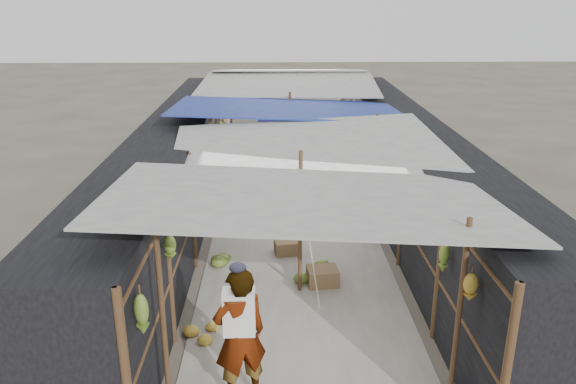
{
  "coord_description": "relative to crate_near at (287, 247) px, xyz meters",
  "views": [
    {
      "loc": [
        -0.44,
        -5.91,
        5.0
      ],
      "look_at": [
        -0.16,
        4.81,
        1.25
      ],
      "focal_mm": 35.0,
      "sensor_mm": 36.0,
      "label": 1
    }
  ],
  "objects": [
    {
      "name": "vendor_seated",
      "position": [
        1.62,
        4.31,
        0.33
      ],
      "size": [
        0.55,
        0.71,
        0.96
      ],
      "primitive_type": "imported",
      "rotation": [
        0.0,
        0.0,
        -1.21
      ],
      "color": "#504B45",
      "rests_on": "ground"
    },
    {
      "name": "stall_right",
      "position": [
        2.89,
        1.96,
        1.0
      ],
      "size": [
        1.4,
        15.0,
        2.3
      ],
      "primitive_type": "cube",
      "color": "black",
      "rests_on": "ground"
    },
    {
      "name": "crate_mid",
      "position": [
        0.62,
        -1.33,
        0.02
      ],
      "size": [
        0.59,
        0.49,
        0.33
      ],
      "primitive_type": "cube",
      "rotation": [
        0.0,
        0.0,
        0.1
      ],
      "color": "olive",
      "rests_on": "ground"
    },
    {
      "name": "black_basin",
      "position": [
        1.74,
        3.92,
        -0.06
      ],
      "size": [
        0.57,
        0.57,
        0.17
      ],
      "primitive_type": "cylinder",
      "color": "black",
      "rests_on": "ground"
    },
    {
      "name": "crate_near",
      "position": [
        0.0,
        0.0,
        0.0
      ],
      "size": [
        0.54,
        0.46,
        0.29
      ],
      "primitive_type": "cube",
      "rotation": [
        0.0,
        0.0,
        0.15
      ],
      "color": "olive",
      "rests_on": "ground"
    },
    {
      "name": "stall_left",
      "position": [
        -2.51,
        1.96,
        1.0
      ],
      "size": [
        1.4,
        15.0,
        2.3
      ],
      "primitive_type": "cube",
      "color": "black",
      "rests_on": "ground"
    },
    {
      "name": "market_canopy",
      "position": [
        0.23,
        2.31,
        2.27
      ],
      "size": [
        5.62,
        15.2,
        2.77
      ],
      "color": "brown",
      "rests_on": "ground"
    },
    {
      "name": "aisle_slab",
      "position": [
        0.19,
        1.96,
        -0.14
      ],
      "size": [
        3.6,
        16.0,
        0.02
      ],
      "primitive_type": "cube",
      "color": "#9E998E",
      "rests_on": "ground"
    },
    {
      "name": "vendor_elderly",
      "position": [
        -0.7,
        -4.33,
        0.8
      ],
      "size": [
        0.8,
        0.66,
        1.88
      ],
      "primitive_type": "imported",
      "rotation": [
        0.0,
        0.0,
        3.5
      ],
      "color": "silver",
      "rests_on": "ground"
    },
    {
      "name": "hanging_bananas",
      "position": [
        0.26,
        2.12,
        1.53
      ],
      "size": [
        3.96,
        14.37,
        0.75
      ],
      "color": "olive",
      "rests_on": "ground"
    },
    {
      "name": "crate_back",
      "position": [
        -0.41,
        6.02,
        -0.02
      ],
      "size": [
        0.51,
        0.46,
        0.26
      ],
      "primitive_type": "cube",
      "rotation": [
        0.0,
        0.0,
        0.37
      ],
      "color": "olive",
      "rests_on": "ground"
    },
    {
      "name": "shopper_blue",
      "position": [
        -0.13,
        4.41,
        0.69
      ],
      "size": [
        0.84,
        0.67,
        1.67
      ],
      "primitive_type": "imported",
      "rotation": [
        0.0,
        0.0,
        0.04
      ],
      "color": "#1D4E91",
      "rests_on": "ground"
    },
    {
      "name": "floor_bananas",
      "position": [
        0.23,
        2.83,
        0.01
      ],
      "size": [
        3.75,
        9.77,
        0.34
      ],
      "color": "olive",
      "rests_on": "ground"
    }
  ]
}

